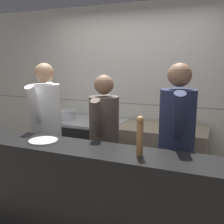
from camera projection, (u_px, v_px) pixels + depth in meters
wall_back_tiled at (131, 93)px, 3.96m from camera, size 8.00×0.06×2.60m
oven_range at (87, 150)px, 3.96m from camera, size 1.09×0.71×0.92m
prep_counter at (162, 161)px, 3.54m from camera, size 1.15×0.65×0.92m
pass_counter at (76, 197)px, 2.50m from camera, size 2.90×0.45×1.01m
stock_pot at (66, 114)px, 3.93m from camera, size 0.29×0.29×0.14m
sauce_pot at (100, 114)px, 3.73m from camera, size 0.28×0.28×0.23m
chefs_knife at (171, 129)px, 3.33m from camera, size 0.33×0.24×0.02m
plated_dish_main at (43, 141)px, 2.53m from camera, size 0.28×0.28×0.02m
pepper_mill at (140, 135)px, 2.13m from camera, size 0.06×0.06×0.33m
chef_head_cook at (47, 126)px, 3.27m from camera, size 0.40×0.77×1.76m
chef_sous at (104, 139)px, 2.96m from camera, size 0.37×0.72×1.63m
chef_line at (176, 141)px, 2.64m from camera, size 0.42×0.77×1.76m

